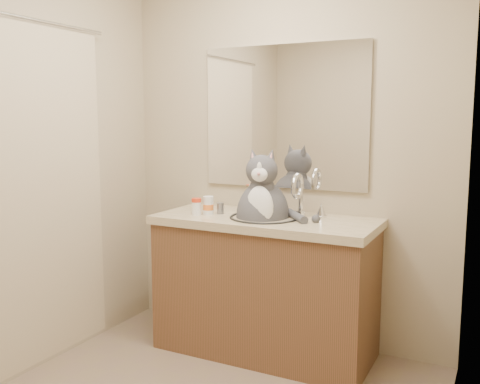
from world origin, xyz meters
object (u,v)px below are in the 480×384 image
cat (263,210)px  pill_bottle_redcap (197,206)px  grey_canister (220,208)px  pill_bottle_orange (208,206)px

cat → pill_bottle_redcap: size_ratio=6.10×
cat → pill_bottle_redcap: bearing=-179.1°
cat → grey_canister: cat is taller
cat → pill_bottle_redcap: 0.41m
pill_bottle_orange → grey_canister: bearing=37.4°
grey_canister → pill_bottle_redcap: bearing=-138.9°
cat → pill_bottle_orange: (-0.35, -0.06, 0.01)m
pill_bottle_redcap → pill_bottle_orange: pill_bottle_orange is taller
cat → pill_bottle_orange: bearing=174.9°
cat → pill_bottle_orange: cat is taller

